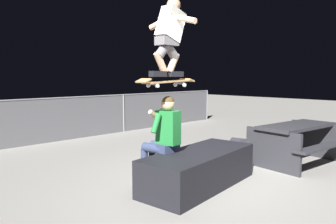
{
  "coord_description": "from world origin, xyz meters",
  "views": [
    {
      "loc": [
        -3.8,
        -3.05,
        1.66
      ],
      "look_at": [
        -0.49,
        0.31,
        1.14
      ],
      "focal_mm": 34.44,
      "sensor_mm": 36.0,
      "label": 1
    }
  ],
  "objects_px": {
    "kicker_ramp": "(243,153)",
    "ledge_box_main": "(199,169)",
    "person_sitting_on_ledge": "(162,135)",
    "picnic_table_back": "(296,137)",
    "skateboard": "(167,82)",
    "skater_airborne": "(170,33)"
  },
  "relations": [
    {
      "from": "ledge_box_main",
      "to": "person_sitting_on_ledge",
      "type": "xyz_separation_m",
      "value": [
        -0.37,
        0.42,
        0.51
      ]
    },
    {
      "from": "person_sitting_on_ledge",
      "to": "picnic_table_back",
      "type": "xyz_separation_m",
      "value": [
        2.71,
        -0.87,
        -0.27
      ]
    },
    {
      "from": "kicker_ramp",
      "to": "skateboard",
      "type": "bearing_deg",
      "value": -173.31
    },
    {
      "from": "ledge_box_main",
      "to": "skater_airborne",
      "type": "xyz_separation_m",
      "value": [
        -0.37,
        0.26,
        2.0
      ]
    },
    {
      "from": "skateboard",
      "to": "picnic_table_back",
      "type": "distance_m",
      "value": 3.06
    },
    {
      "from": "ledge_box_main",
      "to": "picnic_table_back",
      "type": "relative_size",
      "value": 1.11
    },
    {
      "from": "person_sitting_on_ledge",
      "to": "skateboard",
      "type": "relative_size",
      "value": 1.34
    },
    {
      "from": "skater_airborne",
      "to": "ledge_box_main",
      "type": "bearing_deg",
      "value": -35.55
    },
    {
      "from": "skater_airborne",
      "to": "picnic_table_back",
      "type": "height_order",
      "value": "skater_airborne"
    },
    {
      "from": "person_sitting_on_ledge",
      "to": "skater_airborne",
      "type": "bearing_deg",
      "value": -90.2
    },
    {
      "from": "ledge_box_main",
      "to": "skateboard",
      "type": "relative_size",
      "value": 2.0
    },
    {
      "from": "ledge_box_main",
      "to": "skater_airborne",
      "type": "height_order",
      "value": "skater_airborne"
    },
    {
      "from": "ledge_box_main",
      "to": "skateboard",
      "type": "distance_m",
      "value": 1.4
    },
    {
      "from": "skater_airborne",
      "to": "picnic_table_back",
      "type": "bearing_deg",
      "value": -14.75
    },
    {
      "from": "kicker_ramp",
      "to": "ledge_box_main",
      "type": "bearing_deg",
      "value": -165.1
    },
    {
      "from": "picnic_table_back",
      "to": "skateboard",
      "type": "bearing_deg",
      "value": 165.58
    },
    {
      "from": "skateboard",
      "to": "picnic_table_back",
      "type": "xyz_separation_m",
      "value": [
        2.77,
        -0.71,
        -1.08
      ]
    },
    {
      "from": "person_sitting_on_ledge",
      "to": "skateboard",
      "type": "height_order",
      "value": "skateboard"
    },
    {
      "from": "ledge_box_main",
      "to": "kicker_ramp",
      "type": "bearing_deg",
      "value": 14.9
    },
    {
      "from": "person_sitting_on_ledge",
      "to": "skater_airborne",
      "type": "relative_size",
      "value": 1.22
    },
    {
      "from": "person_sitting_on_ledge",
      "to": "skater_airborne",
      "type": "xyz_separation_m",
      "value": [
        -0.0,
        -0.16,
        1.49
      ]
    },
    {
      "from": "ledge_box_main",
      "to": "picnic_table_back",
      "type": "height_order",
      "value": "picnic_table_back"
    }
  ]
}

